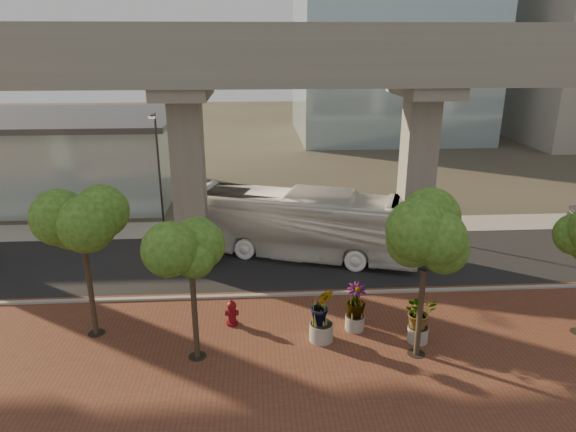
{
  "coord_description": "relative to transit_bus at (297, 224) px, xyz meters",
  "views": [
    {
      "loc": [
        -2.52,
        -23.98,
        11.69
      ],
      "look_at": [
        -0.96,
        0.5,
        3.23
      ],
      "focal_mm": 32.0,
      "sensor_mm": 36.0,
      "label": 1
    }
  ],
  "objects": [
    {
      "name": "street_tree_near_east",
      "position": [
        3.89,
        -10.18,
        2.8
      ],
      "size": [
        3.59,
        3.59,
        6.28
      ],
      "color": "#443626",
      "rests_on": "ground"
    },
    {
      "name": "street_tree_near_west",
      "position": [
        -4.63,
        -9.82,
        2.88
      ],
      "size": [
        3.34,
        3.34,
        6.26
      ],
      "color": "#443626",
      "rests_on": "ground"
    },
    {
      "name": "transit_viaduct",
      "position": [
        0.32,
        -1.04,
        5.4
      ],
      "size": [
        72.0,
        5.6,
        12.4
      ],
      "color": "gray",
      "rests_on": "ground"
    },
    {
      "name": "planter_right",
      "position": [
        1.82,
        -8.24,
        -0.55
      ],
      "size": [
        1.97,
        1.97,
        2.11
      ],
      "color": "gray",
      "rests_on": "ground"
    },
    {
      "name": "ground",
      "position": [
        0.32,
        -3.04,
        -1.89
      ],
      "size": [
        160.0,
        160.0,
        0.0
      ],
      "primitive_type": "plane",
      "color": "#3A342A",
      "rests_on": "ground"
    },
    {
      "name": "transit_bus",
      "position": [
        0.0,
        0.0,
        0.0
      ],
      "size": [
        13.85,
        7.36,
        3.78
      ],
      "primitive_type": "imported",
      "rotation": [
        0.0,
        0.0,
        1.24
      ],
      "color": "white",
      "rests_on": "ground"
    },
    {
      "name": "planter_left",
      "position": [
        0.3,
        -8.97,
        -0.39
      ],
      "size": [
        2.15,
        2.15,
        2.37
      ],
      "color": "#A09D91",
      "rests_on": "ground"
    },
    {
      "name": "station_pavilion",
      "position": [
        -19.68,
        12.96,
        1.33
      ],
      "size": [
        23.0,
        13.0,
        6.3
      ],
      "color": "silver",
      "rests_on": "ground"
    },
    {
      "name": "curb_strip",
      "position": [
        0.32,
        -5.04,
        -1.81
      ],
      "size": [
        70.0,
        0.25,
        0.16
      ],
      "primitive_type": "cube",
      "color": "#9C9891",
      "rests_on": "ground"
    },
    {
      "name": "fire_hydrant",
      "position": [
        -3.37,
        -7.51,
        -1.28
      ],
      "size": [
        0.58,
        0.52,
        1.15
      ],
      "color": "maroon",
      "rests_on": "ground"
    },
    {
      "name": "street_tree_far_west",
      "position": [
        -9.02,
        -7.87,
        3.08
      ],
      "size": [
        3.58,
        3.58,
        6.56
      ],
      "color": "#443626",
      "rests_on": "ground"
    },
    {
      "name": "asphalt_road",
      "position": [
        0.32,
        -1.04,
        -1.87
      ],
      "size": [
        90.0,
        8.0,
        0.04
      ],
      "primitive_type": "cube",
      "color": "black",
      "rests_on": "ground"
    },
    {
      "name": "planter_front",
      "position": [
        4.2,
        -9.31,
        -0.59
      ],
      "size": [
        1.86,
        1.86,
        2.05
      ],
      "color": "#A79F97",
      "rests_on": "ground"
    },
    {
      "name": "streetlamp_east",
      "position": [
        6.88,
        2.7,
        2.65
      ],
      "size": [
        0.38,
        1.13,
        7.77
      ],
      "color": "#2B2A2F",
      "rests_on": "ground"
    },
    {
      "name": "streetlamp_west",
      "position": [
        -8.14,
        3.91,
        2.53
      ],
      "size": [
        0.37,
        1.1,
        7.56
      ],
      "color": "#2A2A2F",
      "rests_on": "ground"
    },
    {
      "name": "far_sidewalk",
      "position": [
        0.32,
        4.46,
        -1.86
      ],
      "size": [
        90.0,
        3.0,
        0.06
      ],
      "primitive_type": "cube",
      "color": "#9C9891",
      "rests_on": "ground"
    },
    {
      "name": "brick_plaza",
      "position": [
        0.32,
        -11.04,
        -1.86
      ],
      "size": [
        70.0,
        13.0,
        0.06
      ],
      "primitive_type": "cube",
      "color": "brown",
      "rests_on": "ground"
    }
  ]
}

